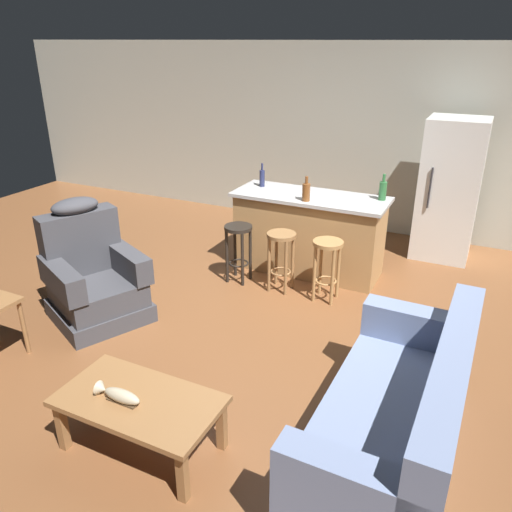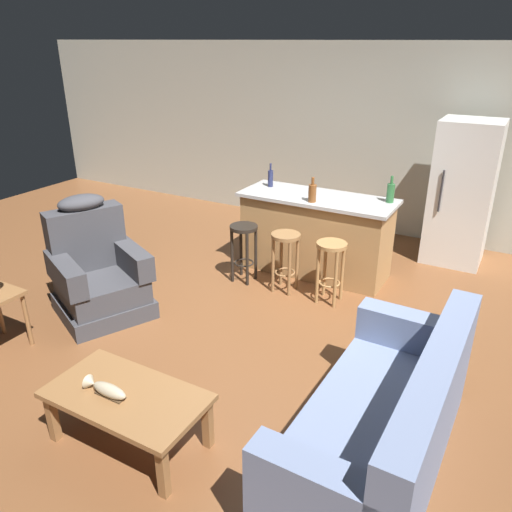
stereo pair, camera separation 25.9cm
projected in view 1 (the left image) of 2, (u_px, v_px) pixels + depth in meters
name	position (u px, v px, depth m)	size (l,w,h in m)	color
ground_plane	(260.00, 320.00, 5.04)	(12.00, 12.00, 0.00)	brown
back_wall	(354.00, 139.00, 7.10)	(12.00, 0.05, 2.60)	#B2B2A3
coffee_table	(140.00, 405.00, 3.33)	(1.10, 0.60, 0.42)	olive
fish_figurine	(118.00, 395.00, 3.28)	(0.34, 0.10, 0.10)	#4C3823
couch	(399.00, 419.00, 3.25)	(0.88, 1.92, 0.94)	#707FA3
recliner_near_lamp	(93.00, 278.00, 4.98)	(1.12, 1.12, 1.20)	#3D3D42
kitchen_island	(309.00, 233.00, 5.97)	(1.80, 0.70, 0.95)	#AD7F4C
bar_stool_left	(238.00, 243.00, 5.70)	(0.32, 0.32, 0.68)	black
bar_stool_middle	(281.00, 251.00, 5.48)	(0.32, 0.32, 0.68)	olive
bar_stool_right	(327.00, 259.00, 5.27)	(0.32, 0.32, 0.68)	#A87A47
refrigerator	(449.00, 190.00, 6.23)	(0.70, 0.69, 1.76)	white
bottle_tall_green	(383.00, 190.00, 5.57)	(0.08, 0.08, 0.30)	#2D6B38
bottle_short_amber	(306.00, 192.00, 5.54)	(0.09, 0.09, 0.28)	brown
bottle_wine_dark	(262.00, 178.00, 6.08)	(0.06, 0.06, 0.29)	#23284C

